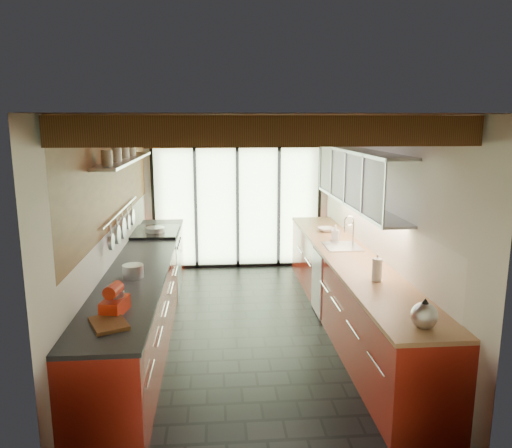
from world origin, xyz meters
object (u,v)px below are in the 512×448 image
(stand_mixer, at_px, (115,301))
(bowl, at_px, (326,230))
(soap_bottle, at_px, (335,233))
(paper_towel, at_px, (377,270))
(kettle, at_px, (424,314))

(stand_mixer, xyz_separation_m, bowl, (2.54, 3.04, -0.08))
(stand_mixer, distance_m, soap_bottle, 3.54)
(paper_towel, height_order, soap_bottle, paper_towel)
(paper_towel, distance_m, bowl, 2.38)
(stand_mixer, height_order, bowl, stand_mixer)
(kettle, relative_size, soap_bottle, 1.25)
(paper_towel, relative_size, bowl, 1.15)
(stand_mixer, bearing_deg, paper_towel, 14.52)
(paper_towel, xyz_separation_m, soap_bottle, (0.00, 1.81, -0.01))
(stand_mixer, distance_m, kettle, 2.60)
(paper_towel, distance_m, soap_bottle, 1.81)
(stand_mixer, relative_size, paper_towel, 1.15)
(stand_mixer, xyz_separation_m, kettle, (2.54, -0.53, 0.01))
(soap_bottle, bearing_deg, paper_towel, -90.00)
(kettle, height_order, bowl, kettle)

